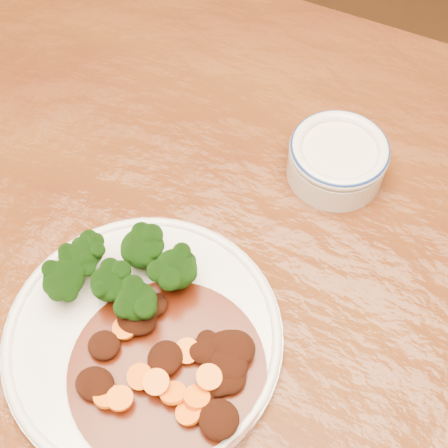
% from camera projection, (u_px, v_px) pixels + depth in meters
% --- Properties ---
extents(dining_table, '(1.60, 1.08, 0.75)m').
position_uv_depth(dining_table, '(234.00, 320.00, 0.70)').
color(dining_table, '#5C2F10').
rests_on(dining_table, ground).
extents(dinner_plate, '(0.27, 0.27, 0.02)m').
position_uv_depth(dinner_plate, '(143.00, 336.00, 0.60)').
color(dinner_plate, silver).
rests_on(dinner_plate, dining_table).
extents(broccoli_florets, '(0.14, 0.09, 0.05)m').
position_uv_depth(broccoli_florets, '(120.00, 270.00, 0.60)').
color(broccoli_florets, '#61904A').
rests_on(broccoli_florets, dinner_plate).
extents(mince_stew, '(0.18, 0.18, 0.03)m').
position_uv_depth(mince_stew, '(177.00, 363.00, 0.57)').
color(mince_stew, '#4F1508').
rests_on(mince_stew, dinner_plate).
extents(dip_bowl, '(0.11, 0.11, 0.05)m').
position_uv_depth(dip_bowl, '(337.00, 158.00, 0.69)').
color(dip_bowl, beige).
rests_on(dip_bowl, dining_table).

